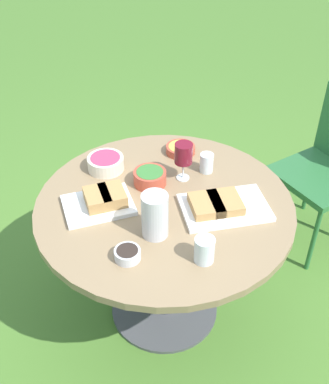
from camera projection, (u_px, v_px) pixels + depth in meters
ground_plane at (164, 308)px, 2.51m from camera, size 40.00×40.00×0.00m
dining_table at (164, 225)px, 2.15m from camera, size 1.12×1.12×0.71m
water_pitcher at (155, 215)px, 1.86m from camera, size 0.11×0.11×0.19m
wine_glass at (184, 154)px, 2.13m from camera, size 0.08×0.08×0.18m
platter_bread_main at (221, 206)px, 2.02m from camera, size 0.26×0.38×0.06m
platter_charcuterie at (102, 201)px, 2.03m from camera, size 0.26×0.32×0.07m
bowl_fries at (180, 149)px, 2.36m from camera, size 0.14×0.14×0.04m
bowl_salad at (150, 177)px, 2.15m from camera, size 0.15×0.15×0.07m
bowl_olives at (127, 254)px, 1.80m from camera, size 0.10×0.10×0.04m
bowl_dip_red at (106, 163)px, 2.24m from camera, size 0.17×0.17×0.07m
cup_water_near at (204, 250)px, 1.77m from camera, size 0.08×0.08×0.10m
cup_water_far at (207, 163)px, 2.22m from camera, size 0.06×0.06×0.09m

